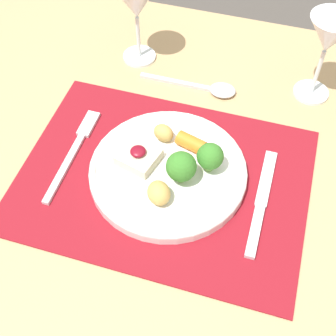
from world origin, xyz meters
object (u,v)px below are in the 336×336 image
object	(u,v)px
fork	(76,148)
spoon	(212,88)
wine_glass_near	(329,39)
dinner_plate	(169,169)
wine_glass_far	(136,5)
knife	(260,208)

from	to	relation	value
fork	spoon	bearing A→B (deg)	45.62
fork	wine_glass_near	size ratio (longest dim) A/B	1.22
dinner_plate	fork	distance (m)	0.18
fork	wine_glass_near	xyz separation A→B (m)	(0.39, 0.27, 0.13)
fork	wine_glass_far	world-z (taller)	wine_glass_far
spoon	knife	bearing A→B (deg)	-64.64
wine_glass_near	wine_glass_far	distance (m)	0.36
wine_glass_near	knife	bearing A→B (deg)	-99.48
dinner_plate	spoon	xyz separation A→B (m)	(0.02, 0.23, -0.01)
fork	knife	size ratio (longest dim) A/B	1.00
spoon	wine_glass_near	world-z (taller)	wine_glass_near
fork	wine_glass_near	bearing A→B (deg)	32.29
dinner_plate	wine_glass_near	distance (m)	0.37
knife	fork	bearing A→B (deg)	177.21
fork	spoon	world-z (taller)	spoon
knife	spoon	xyz separation A→B (m)	(-0.14, 0.25, 0.00)
knife	spoon	distance (m)	0.29
knife	wine_glass_near	bearing A→B (deg)	83.05
dinner_plate	knife	bearing A→B (deg)	-8.46
dinner_plate	wine_glass_far	size ratio (longest dim) A/B	1.59
fork	wine_glass_far	size ratio (longest dim) A/B	1.26
spoon	wine_glass_near	bearing A→B (deg)	10.55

